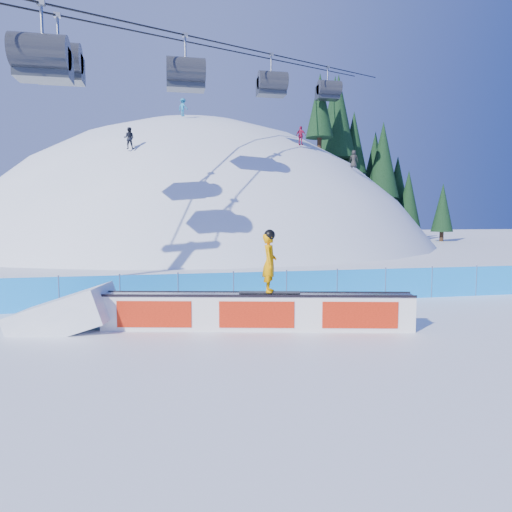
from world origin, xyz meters
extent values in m
plane|color=white|center=(0.00, 0.00, 0.00)|extent=(160.00, 160.00, 0.00)
sphere|color=white|center=(0.00, 42.00, -18.00)|extent=(64.00, 64.00, 64.00)
cylinder|color=#301E13|center=(14.09, 41.46, 11.32)|extent=(0.50, 0.50, 1.40)
cone|color=black|center=(14.09, 41.46, 16.70)|extent=(4.20, 4.20, 9.56)
cylinder|color=#301E13|center=(14.64, 43.42, 11.02)|extent=(0.50, 0.50, 1.40)
cone|color=black|center=(14.64, 43.42, 15.17)|extent=(3.12, 3.12, 7.10)
cylinder|color=#301E13|center=(18.27, 45.75, 8.60)|extent=(0.50, 0.50, 1.40)
cone|color=black|center=(18.27, 45.75, 12.86)|extent=(3.22, 3.22, 7.31)
cylinder|color=#301E13|center=(17.90, 39.17, 8.97)|extent=(0.50, 0.50, 1.40)
cone|color=black|center=(17.90, 39.17, 13.43)|extent=(3.39, 3.39, 7.71)
cylinder|color=#301E13|center=(21.11, 44.45, 6.52)|extent=(0.50, 0.50, 1.40)
cone|color=black|center=(21.11, 44.45, 11.88)|extent=(4.19, 4.19, 9.52)
cylinder|color=#301E13|center=(23.73, 44.99, 3.86)|extent=(0.50, 0.50, 1.40)
cone|color=black|center=(23.73, 44.99, 8.54)|extent=(3.59, 3.59, 8.17)
cylinder|color=#301E13|center=(24.18, 39.24, 3.38)|extent=(0.50, 0.50, 1.40)
cone|color=black|center=(24.18, 39.24, 8.60)|extent=(4.06, 4.06, 9.24)
cylinder|color=#301E13|center=(26.82, 40.43, 0.60)|extent=(0.50, 0.50, 1.40)
cone|color=black|center=(26.82, 40.43, 5.70)|extent=(3.96, 3.96, 9.01)
cylinder|color=#301E13|center=(27.71, 37.72, 0.60)|extent=(0.50, 0.50, 1.40)
cone|color=black|center=(27.71, 37.72, 6.00)|extent=(4.22, 4.22, 9.60)
cylinder|color=#301E13|center=(28.75, 42.11, 0.60)|extent=(0.50, 0.50, 1.40)
cone|color=black|center=(28.75, 42.11, 4.74)|extent=(3.12, 3.12, 7.08)
cube|color=#108EF5|center=(0.00, 4.50, 0.60)|extent=(22.00, 0.03, 1.20)
cylinder|color=#435279|center=(-7.00, 4.50, 0.65)|extent=(0.05, 0.05, 1.30)
cylinder|color=#435279|center=(-5.00, 4.50, 0.65)|extent=(0.05, 0.05, 1.30)
cylinder|color=#435279|center=(-3.00, 4.50, 0.65)|extent=(0.05, 0.05, 1.30)
cylinder|color=#435279|center=(-1.00, 4.50, 0.65)|extent=(0.05, 0.05, 1.30)
cylinder|color=#435279|center=(1.00, 4.50, 0.65)|extent=(0.05, 0.05, 1.30)
cylinder|color=#435279|center=(3.00, 4.50, 0.65)|extent=(0.05, 0.05, 1.30)
cylinder|color=#435279|center=(5.00, 4.50, 0.65)|extent=(0.05, 0.05, 1.30)
cylinder|color=#435279|center=(7.00, 4.50, 0.65)|extent=(0.05, 0.05, 1.30)
cylinder|color=#435279|center=(9.00, 4.50, 0.65)|extent=(0.05, 0.05, 1.30)
cylinder|color=#2A2C32|center=(-8.75, 10.55, 10.52)|extent=(2.40, 1.50, 1.50)
cylinder|color=#2A2C32|center=(-2.00, 17.93, 12.36)|extent=(2.40, 1.50, 1.50)
cylinder|color=#2A2C32|center=(5.50, 26.13, 14.40)|extent=(2.40, 1.50, 1.50)
cylinder|color=#2A2C32|center=(13.75, 35.15, 16.64)|extent=(2.40, 1.50, 1.50)
cube|color=white|center=(-0.86, 0.81, 0.50)|extent=(8.84, 2.43, 1.00)
cube|color=#979BA5|center=(-0.86, 0.81, 1.03)|extent=(8.75, 2.44, 0.04)
cube|color=black|center=(-0.93, 0.52, 1.04)|extent=(8.73, 1.92, 0.07)
cube|color=black|center=(-0.80, 1.09, 1.04)|extent=(8.73, 1.92, 0.07)
cube|color=red|center=(-0.93, 0.52, 0.50)|extent=(8.29, 1.82, 0.75)
cube|color=red|center=(-0.80, 1.09, 0.50)|extent=(8.29, 1.82, 0.75)
cube|color=black|center=(-0.51, 0.73, 1.09)|extent=(1.77, 0.68, 0.03)
imported|color=#F49A00|center=(-0.51, 0.73, 1.95)|extent=(0.56, 0.70, 1.68)
sphere|color=black|center=(-0.51, 0.73, 2.73)|extent=(0.31, 0.31, 0.31)
imported|color=black|center=(-6.05, 24.80, 9.12)|extent=(0.88, 0.73, 1.65)
imported|color=#9E163E|center=(8.57, 28.12, 10.36)|extent=(0.99, 0.95, 1.65)
imported|color=teal|center=(-1.63, 32.74, 13.41)|extent=(1.18, 1.20, 1.65)
imported|color=black|center=(14.12, 29.24, 8.55)|extent=(0.96, 0.87, 1.65)
camera|label=1|loc=(-3.37, -11.84, 3.30)|focal=32.00mm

